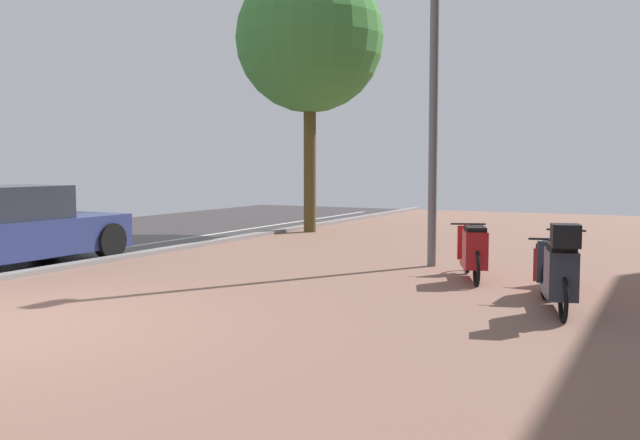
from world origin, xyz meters
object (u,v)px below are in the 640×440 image
Objects in this scene: lamp_post at (434,77)px; street_tree at (310,39)px; scooter_mid at (554,263)px; scooter_far at (559,272)px; scooter_near at (473,251)px.

lamp_post is 0.84× the size of street_tree.
scooter_mid is at bearing -41.40° from street_tree.
scooter_far is 0.28× the size of street_tree.
scooter_mid is 0.28× the size of street_tree.
scooter_near is at bearing -44.71° from street_tree.
scooter_far is at bearing -79.39° from scooter_mid.
street_tree is at bearing 135.29° from scooter_near.
street_tree is (-4.46, 4.27, 1.61)m from lamp_post.
scooter_mid is (1.16, -0.44, -0.04)m from scooter_near.
street_tree is (-5.43, 5.37, 4.21)m from scooter_near.
lamp_post is 6.38m from street_tree.
scooter_near is 8.72m from street_tree.
scooter_far is at bearing -51.56° from scooter_near.
scooter_near is 0.30× the size of lamp_post.
lamp_post is (-2.13, 1.54, 2.64)m from scooter_mid.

